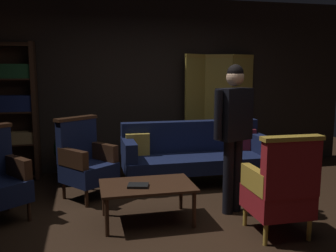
{
  "coord_description": "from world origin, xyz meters",
  "views": [
    {
      "loc": [
        -1.0,
        -3.59,
        1.64
      ],
      "look_at": [
        0.0,
        0.8,
        0.95
      ],
      "focal_mm": 39.17,
      "sensor_mm": 36.0,
      "label": 1
    }
  ],
  "objects_px": {
    "velvet_couch": "(195,152)",
    "armchair_wing_right": "(85,160)",
    "potted_plant": "(72,151)",
    "book_black_cloth": "(138,186)",
    "bookshelf": "(5,108)",
    "standing_figure": "(234,125)",
    "folding_screen": "(218,109)",
    "coffee_table": "(147,188)",
    "armchair_gilt_accent": "(281,188)"
  },
  "relations": [
    {
      "from": "standing_figure",
      "to": "book_black_cloth",
      "type": "relative_size",
      "value": 7.93
    },
    {
      "from": "potted_plant",
      "to": "book_black_cloth",
      "type": "height_order",
      "value": "potted_plant"
    },
    {
      "from": "velvet_couch",
      "to": "coffee_table",
      "type": "height_order",
      "value": "velvet_couch"
    },
    {
      "from": "book_black_cloth",
      "to": "armchair_gilt_accent",
      "type": "bearing_deg",
      "value": -23.22
    },
    {
      "from": "folding_screen",
      "to": "bookshelf",
      "type": "relative_size",
      "value": 0.93
    },
    {
      "from": "book_black_cloth",
      "to": "armchair_wing_right",
      "type": "bearing_deg",
      "value": 117.86
    },
    {
      "from": "standing_figure",
      "to": "folding_screen",
      "type": "bearing_deg",
      "value": 74.03
    },
    {
      "from": "armchair_gilt_accent",
      "to": "book_black_cloth",
      "type": "bearing_deg",
      "value": 156.78
    },
    {
      "from": "armchair_gilt_accent",
      "to": "book_black_cloth",
      "type": "height_order",
      "value": "armchair_gilt_accent"
    },
    {
      "from": "folding_screen",
      "to": "book_black_cloth",
      "type": "height_order",
      "value": "folding_screen"
    },
    {
      "from": "bookshelf",
      "to": "coffee_table",
      "type": "height_order",
      "value": "bookshelf"
    },
    {
      "from": "book_black_cloth",
      "to": "bookshelf",
      "type": "bearing_deg",
      "value": 128.68
    },
    {
      "from": "folding_screen",
      "to": "coffee_table",
      "type": "distance_m",
      "value": 2.71
    },
    {
      "from": "book_black_cloth",
      "to": "velvet_couch",
      "type": "bearing_deg",
      "value": 52.47
    },
    {
      "from": "bookshelf",
      "to": "coffee_table",
      "type": "xyz_separation_m",
      "value": [
        1.77,
        -2.02,
        -0.71
      ]
    },
    {
      "from": "armchair_gilt_accent",
      "to": "armchair_wing_right",
      "type": "bearing_deg",
      "value": 139.66
    },
    {
      "from": "velvet_couch",
      "to": "standing_figure",
      "type": "xyz_separation_m",
      "value": [
        0.08,
        -1.23,
        0.57
      ]
    },
    {
      "from": "standing_figure",
      "to": "coffee_table",
      "type": "bearing_deg",
      "value": -176.92
    },
    {
      "from": "standing_figure",
      "to": "bookshelf",
      "type": "bearing_deg",
      "value": 144.72
    },
    {
      "from": "bookshelf",
      "to": "potted_plant",
      "type": "distance_m",
      "value": 1.18
    },
    {
      "from": "book_black_cloth",
      "to": "folding_screen",
      "type": "bearing_deg",
      "value": 51.9
    },
    {
      "from": "coffee_table",
      "to": "potted_plant",
      "type": "bearing_deg",
      "value": 116.55
    },
    {
      "from": "armchair_gilt_accent",
      "to": "standing_figure",
      "type": "xyz_separation_m",
      "value": [
        -0.22,
        0.69,
        0.54
      ]
    },
    {
      "from": "coffee_table",
      "to": "armchair_gilt_accent",
      "type": "height_order",
      "value": "armchair_gilt_accent"
    },
    {
      "from": "bookshelf",
      "to": "potted_plant",
      "type": "relative_size",
      "value": 2.55
    },
    {
      "from": "folding_screen",
      "to": "bookshelf",
      "type": "height_order",
      "value": "bookshelf"
    },
    {
      "from": "velvet_couch",
      "to": "book_black_cloth",
      "type": "height_order",
      "value": "velvet_couch"
    },
    {
      "from": "bookshelf",
      "to": "armchair_wing_right",
      "type": "height_order",
      "value": "bookshelf"
    },
    {
      "from": "standing_figure",
      "to": "book_black_cloth",
      "type": "bearing_deg",
      "value": -174.03
    },
    {
      "from": "folding_screen",
      "to": "book_black_cloth",
      "type": "distance_m",
      "value": 2.81
    },
    {
      "from": "folding_screen",
      "to": "book_black_cloth",
      "type": "bearing_deg",
      "value": -128.1
    },
    {
      "from": "standing_figure",
      "to": "velvet_couch",
      "type": "bearing_deg",
      "value": 93.8
    },
    {
      "from": "armchair_wing_right",
      "to": "potted_plant",
      "type": "height_order",
      "value": "armchair_wing_right"
    },
    {
      "from": "bookshelf",
      "to": "folding_screen",
      "type": "bearing_deg",
      "value": 1.41
    },
    {
      "from": "coffee_table",
      "to": "armchair_gilt_accent",
      "type": "distance_m",
      "value": 1.38
    },
    {
      "from": "bookshelf",
      "to": "book_black_cloth",
      "type": "bearing_deg",
      "value": -51.32
    },
    {
      "from": "potted_plant",
      "to": "book_black_cloth",
      "type": "xyz_separation_m",
      "value": [
        0.73,
        -1.73,
        -0.03
      ]
    },
    {
      "from": "folding_screen",
      "to": "velvet_couch",
      "type": "height_order",
      "value": "folding_screen"
    },
    {
      "from": "coffee_table",
      "to": "velvet_couch",
      "type": "bearing_deg",
      "value": 54.13
    },
    {
      "from": "coffee_table",
      "to": "potted_plant",
      "type": "relative_size",
      "value": 1.24
    },
    {
      "from": "folding_screen",
      "to": "velvet_couch",
      "type": "xyz_separation_m",
      "value": [
        -0.67,
        -0.82,
        -0.53
      ]
    },
    {
      "from": "velvet_couch",
      "to": "potted_plant",
      "type": "height_order",
      "value": "velvet_couch"
    },
    {
      "from": "velvet_couch",
      "to": "armchair_wing_right",
      "type": "bearing_deg",
      "value": -168.22
    },
    {
      "from": "velvet_couch",
      "to": "potted_plant",
      "type": "distance_m",
      "value": 1.8
    },
    {
      "from": "bookshelf",
      "to": "standing_figure",
      "type": "height_order",
      "value": "bookshelf"
    },
    {
      "from": "velvet_couch",
      "to": "book_black_cloth",
      "type": "relative_size",
      "value": 9.88
    },
    {
      "from": "folding_screen",
      "to": "standing_figure",
      "type": "distance_m",
      "value": 2.13
    },
    {
      "from": "coffee_table",
      "to": "armchair_gilt_accent",
      "type": "xyz_separation_m",
      "value": [
        1.23,
        -0.63,
        0.12
      ]
    },
    {
      "from": "velvet_couch",
      "to": "potted_plant",
      "type": "relative_size",
      "value": 2.64
    },
    {
      "from": "coffee_table",
      "to": "bookshelf",
      "type": "bearing_deg",
      "value": 131.27
    }
  ]
}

